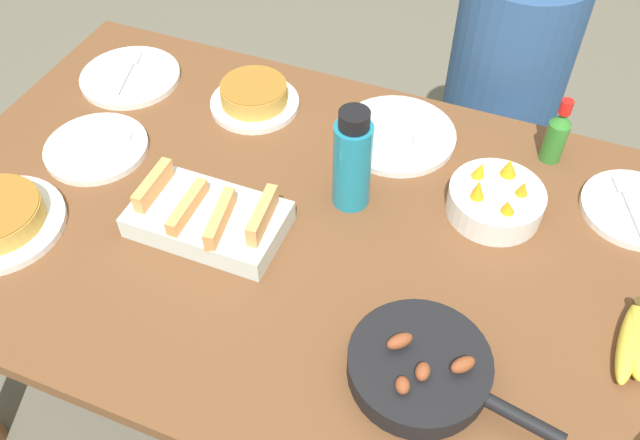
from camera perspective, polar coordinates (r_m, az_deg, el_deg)
ground_plane at (r=1.98m, az=0.00°, el=-14.88°), size 14.00×14.00×0.00m
dining_table at (r=1.43m, az=0.00°, el=-3.13°), size 1.68×0.99×0.73m
melon_tray at (r=1.36m, az=-9.40°, el=0.22°), size 0.30×0.18×0.10m
skillet at (r=1.16m, az=8.52°, el=-12.23°), size 0.37×0.24×0.08m
frittata_plate_center at (r=1.64m, az=-5.56°, el=10.28°), size 0.21×0.21×0.06m
empty_plate_near_front at (r=1.57m, az=6.49°, el=7.15°), size 0.27×0.27×0.02m
empty_plate_far_left at (r=1.79m, az=-15.68°, el=11.52°), size 0.25×0.25×0.02m
empty_plate_far_right at (r=1.54m, az=24.97°, el=0.84°), size 0.22×0.22×0.02m
empty_plate_mid_edge at (r=1.61m, az=-18.31°, el=5.78°), size 0.23×0.23×0.02m
fruit_bowl_citrus at (r=1.42m, az=14.57°, el=1.67°), size 0.19×0.19×0.10m
water_bottle at (r=1.35m, az=2.74°, el=4.99°), size 0.08×0.08×0.23m
hot_sauce_bottle at (r=1.55m, az=19.33°, el=6.84°), size 0.05×0.05×0.16m
person_figure at (r=1.98m, az=14.47°, el=7.76°), size 0.34×0.34×1.24m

